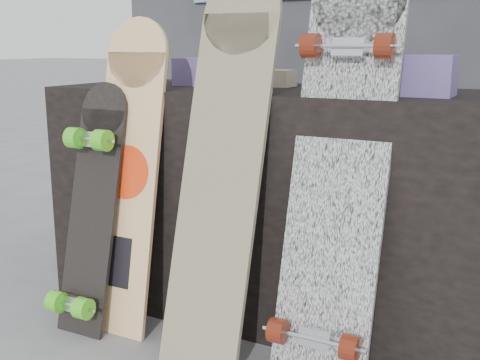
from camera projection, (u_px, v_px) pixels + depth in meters
The scene contains 9 objects.
vendor_table at pixel (280, 201), 2.15m from camera, with size 1.60×0.60×0.80m, color black.
booth at pixel (358, 10), 2.73m from camera, with size 2.40×0.22×2.20m.
merch_box_purple at pixel (201, 72), 2.21m from camera, with size 0.18×0.12×0.10m, color #4A3670.
merch_box_small at pixel (430, 76), 1.77m from camera, with size 0.14×0.14×0.12m, color #4A3670.
merch_box_flat at pixel (264, 78), 2.19m from camera, with size 0.22×0.10×0.06m, color #D1B78C.
longboard_geisha at pixel (128, 168), 1.99m from camera, with size 0.24×0.22×1.04m.
longboard_celtic at pixel (224, 156), 1.81m from camera, with size 0.26×0.35×1.17m.
longboard_cascadia at pixel (340, 159), 1.68m from camera, with size 0.28×0.38×1.22m.
skateboard_dark at pixel (90, 207), 2.00m from camera, with size 0.18×0.28×0.83m.
Camera 1 is at (0.84, -1.41, 0.95)m, focal length 45.00 mm.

